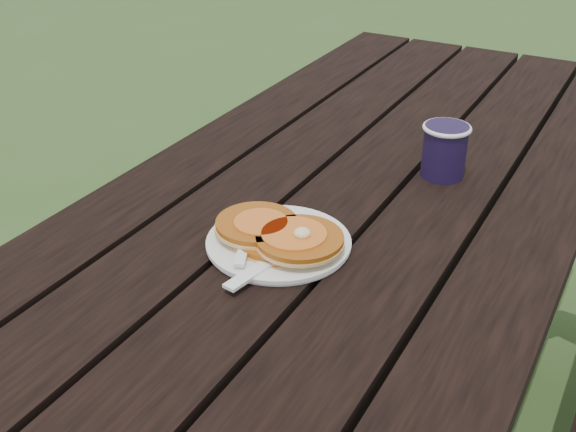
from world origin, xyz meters
The scene contains 6 objects.
picnic_table centered at (0.00, 0.00, 0.37)m, with size 1.36×1.80×0.75m.
plate centered at (-0.01, -0.24, 0.76)m, with size 0.21×0.21×0.01m, color white.
pancake_stack centered at (-0.01, -0.25, 0.77)m, with size 0.20×0.13×0.04m.
knife centered at (0.01, -0.30, 0.76)m, with size 0.02×0.18×0.01m, color white.
fork centered at (-0.04, -0.29, 0.77)m, with size 0.03×0.16×0.01m, color white, non-canonical shape.
coffee_cup centered at (0.12, 0.10, 0.80)m, with size 0.08×0.08×0.09m.
Camera 1 is at (0.43, -1.03, 1.31)m, focal length 45.00 mm.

